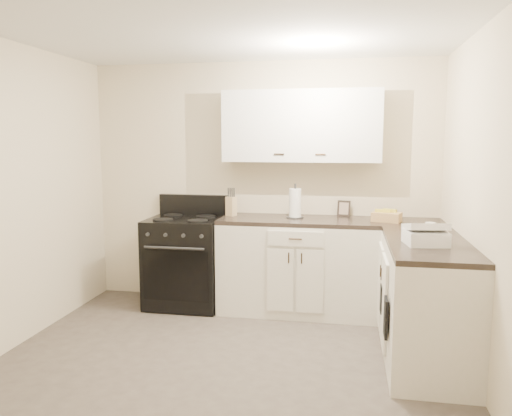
% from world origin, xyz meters
% --- Properties ---
extents(floor, '(3.60, 3.60, 0.00)m').
position_xyz_m(floor, '(0.00, 0.00, 0.00)').
color(floor, '#473F38').
rests_on(floor, ground).
extents(ceiling, '(3.60, 3.60, 0.00)m').
position_xyz_m(ceiling, '(0.00, 0.00, 2.50)').
color(ceiling, white).
rests_on(ceiling, wall_back).
extents(wall_back, '(3.60, 0.00, 3.60)m').
position_xyz_m(wall_back, '(0.00, 1.80, 1.25)').
color(wall_back, beige).
rests_on(wall_back, ground).
extents(wall_right, '(0.00, 3.60, 3.60)m').
position_xyz_m(wall_right, '(1.80, 0.00, 1.25)').
color(wall_right, beige).
rests_on(wall_right, ground).
extents(wall_front, '(3.60, 0.00, 3.60)m').
position_xyz_m(wall_front, '(0.00, -1.80, 1.25)').
color(wall_front, beige).
rests_on(wall_front, ground).
extents(base_cabinets_back, '(1.55, 0.60, 0.90)m').
position_xyz_m(base_cabinets_back, '(0.43, 1.50, 0.45)').
color(base_cabinets_back, silver).
rests_on(base_cabinets_back, floor).
extents(base_cabinets_right, '(0.60, 1.90, 0.90)m').
position_xyz_m(base_cabinets_right, '(1.50, 0.85, 0.45)').
color(base_cabinets_right, silver).
rests_on(base_cabinets_right, floor).
extents(countertop_back, '(1.55, 0.60, 0.04)m').
position_xyz_m(countertop_back, '(0.43, 1.50, 0.92)').
color(countertop_back, black).
rests_on(countertop_back, base_cabinets_back).
extents(countertop_right, '(0.60, 1.90, 0.04)m').
position_xyz_m(countertop_right, '(1.50, 0.85, 0.92)').
color(countertop_right, black).
rests_on(countertop_right, base_cabinets_right).
extents(upper_cabinets, '(1.55, 0.30, 0.70)m').
position_xyz_m(upper_cabinets, '(0.43, 1.65, 1.84)').
color(upper_cabinets, silver).
rests_on(upper_cabinets, wall_back).
extents(stove, '(0.75, 0.64, 0.90)m').
position_xyz_m(stove, '(-0.74, 1.48, 0.46)').
color(stove, black).
rests_on(stove, floor).
extents(knife_block, '(0.11, 0.11, 0.19)m').
position_xyz_m(knife_block, '(-0.27, 1.56, 1.04)').
color(knife_block, tan).
rests_on(knife_block, countertop_back).
extents(paper_towel, '(0.16, 0.16, 0.29)m').
position_xyz_m(paper_towel, '(0.38, 1.55, 1.08)').
color(paper_towel, white).
rests_on(paper_towel, countertop_back).
extents(picture_frame, '(0.13, 0.07, 0.16)m').
position_xyz_m(picture_frame, '(0.86, 1.74, 1.02)').
color(picture_frame, black).
rests_on(picture_frame, countertop_back).
extents(wicker_basket, '(0.30, 0.24, 0.09)m').
position_xyz_m(wicker_basket, '(1.26, 1.48, 0.98)').
color(wicker_basket, tan).
rests_on(wicker_basket, countertop_right).
extents(countertop_grill, '(0.32, 0.31, 0.10)m').
position_xyz_m(countertop_grill, '(1.46, 0.44, 0.99)').
color(countertop_grill, white).
rests_on(countertop_grill, countertop_right).
extents(glass_jar, '(0.08, 0.08, 0.13)m').
position_xyz_m(glass_jar, '(1.53, 0.68, 1.00)').
color(glass_jar, silver).
rests_on(glass_jar, countertop_right).
extents(oven_mitt_near, '(0.02, 0.16, 0.28)m').
position_xyz_m(oven_mitt_near, '(1.18, 0.20, 0.45)').
color(oven_mitt_near, black).
rests_on(oven_mitt_near, base_cabinets_right).
extents(oven_mitt_far, '(0.02, 0.13, 0.22)m').
position_xyz_m(oven_mitt_far, '(1.18, 0.68, 0.43)').
color(oven_mitt_far, black).
rests_on(oven_mitt_far, base_cabinets_right).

